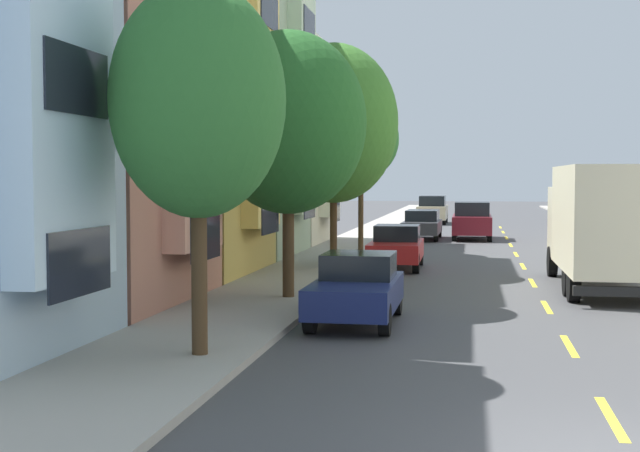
% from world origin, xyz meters
% --- Properties ---
extents(ground_plane, '(160.00, 160.00, 0.00)m').
position_xyz_m(ground_plane, '(0.00, 30.00, 0.00)').
color(ground_plane, '#424244').
extents(sidewalk_left, '(3.20, 120.00, 0.14)m').
position_xyz_m(sidewalk_left, '(-7.10, 28.00, 0.07)').
color(sidewalk_left, '#A39E93').
rests_on(sidewalk_left, ground_plane).
extents(lane_centerline_dashes, '(0.14, 47.20, 0.01)m').
position_xyz_m(lane_centerline_dashes, '(0.00, 24.50, 0.00)').
color(lane_centerline_dashes, yellow).
rests_on(lane_centerline_dashes, ground_plane).
extents(townhouse_third_mustard, '(13.49, 6.62, 11.22)m').
position_xyz_m(townhouse_third_mustard, '(-15.04, 17.17, 5.41)').
color(townhouse_third_mustard, tan).
rests_on(townhouse_third_mustard, ground_plane).
extents(townhouse_fourth_sage, '(14.56, 6.62, 12.18)m').
position_xyz_m(townhouse_fourth_sage, '(-15.57, 23.99, 5.89)').
color(townhouse_fourth_sage, '#99AD8E').
rests_on(townhouse_fourth_sage, ground_plane).
extents(townhouse_fifth_cream, '(12.38, 6.62, 9.56)m').
position_xyz_m(townhouse_fifth_cream, '(-14.48, 30.81, 4.57)').
color(townhouse_fifth_cream, beige).
rests_on(townhouse_fifth_cream, ground_plane).
extents(street_tree_nearest, '(2.98, 2.98, 6.33)m').
position_xyz_m(street_tree_nearest, '(-6.40, 4.43, 4.45)').
color(street_tree_nearest, '#47331E').
rests_on(street_tree_nearest, sidewalk_left).
extents(street_tree_second, '(3.95, 3.95, 6.71)m').
position_xyz_m(street_tree_second, '(-6.40, 11.76, 4.54)').
color(street_tree_second, '#47331E').
rests_on(street_tree_second, sidewalk_left).
extents(street_tree_third, '(4.32, 4.32, 7.50)m').
position_xyz_m(street_tree_third, '(-6.40, 19.10, 4.98)').
color(street_tree_third, '#47331E').
rests_on(street_tree_third, sidewalk_left).
extents(street_tree_farthest, '(3.16, 3.16, 6.31)m').
position_xyz_m(street_tree_farthest, '(-6.40, 26.43, 4.76)').
color(street_tree_farthest, '#47331E').
rests_on(street_tree_farthest, sidewalk_left).
extents(delivery_box_truck, '(2.40, 8.02, 3.49)m').
position_xyz_m(delivery_box_truck, '(1.80, 15.58, 1.97)').
color(delivery_box_truck, beige).
rests_on(delivery_box_truck, ground_plane).
extents(parked_suv_champagne, '(1.99, 4.82, 1.93)m').
position_xyz_m(parked_suv_champagne, '(-4.48, 50.88, 0.99)').
color(parked_suv_champagne, tan).
rests_on(parked_suv_champagne, ground_plane).
extents(parked_wagon_charcoal, '(1.89, 4.73, 1.50)m').
position_xyz_m(parked_wagon_charcoal, '(-4.32, 35.30, 0.80)').
color(parked_wagon_charcoal, '#333338').
rests_on(parked_wagon_charcoal, ground_plane).
extents(parked_wagon_silver, '(1.87, 4.72, 1.50)m').
position_xyz_m(parked_wagon_silver, '(4.33, 45.24, 0.80)').
color(parked_wagon_silver, '#B2B5BA').
rests_on(parked_wagon_silver, ground_plane).
extents(parked_hatchback_red, '(1.78, 4.02, 1.50)m').
position_xyz_m(parked_hatchback_red, '(-4.40, 20.51, 0.76)').
color(parked_hatchback_red, '#AD1E1E').
rests_on(parked_hatchback_red, ground_plane).
extents(parked_hatchback_navy, '(1.75, 4.00, 1.50)m').
position_xyz_m(parked_hatchback_navy, '(-4.28, 8.91, 0.76)').
color(parked_hatchback_navy, navy).
rests_on(parked_hatchback_navy, ground_plane).
extents(moving_burgundy_sedan, '(1.95, 4.80, 1.93)m').
position_xyz_m(moving_burgundy_sedan, '(-1.80, 35.69, 0.99)').
color(moving_burgundy_sedan, maroon).
rests_on(moving_burgundy_sedan, ground_plane).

